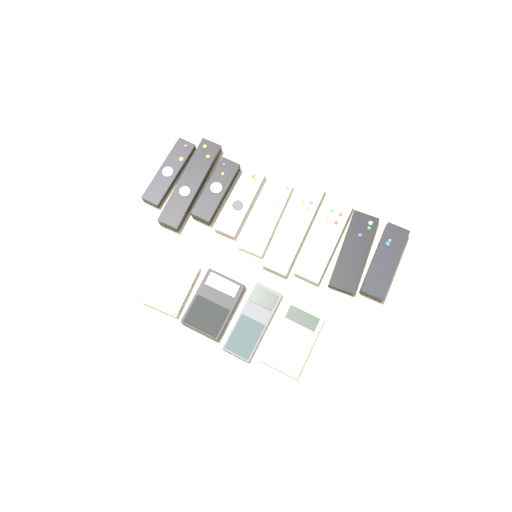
# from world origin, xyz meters

# --- Properties ---
(ground_plane) EXTENTS (3.00, 3.00, 0.00)m
(ground_plane) POSITION_xyz_m (0.00, 0.00, 0.00)
(ground_plane) COLOR beige
(remote_0) EXTENTS (0.05, 0.17, 0.02)m
(remote_0) POSITION_xyz_m (-0.26, 0.13, 0.01)
(remote_0) COLOR black
(remote_0) RESTS_ON ground_plane
(remote_1) EXTENTS (0.05, 0.22, 0.03)m
(remote_1) POSITION_xyz_m (-0.20, 0.13, 0.01)
(remote_1) COLOR black
(remote_1) RESTS_ON ground_plane
(remote_2) EXTENTS (0.05, 0.15, 0.03)m
(remote_2) POSITION_xyz_m (-0.14, 0.13, 0.01)
(remote_2) COLOR black
(remote_2) RESTS_ON ground_plane
(remote_3) EXTENTS (0.05, 0.16, 0.02)m
(remote_3) POSITION_xyz_m (-0.08, 0.13, 0.01)
(remote_3) COLOR gray
(remote_3) RESTS_ON ground_plane
(remote_4) EXTENTS (0.06, 0.18, 0.02)m
(remote_4) POSITION_xyz_m (-0.02, 0.13, 0.01)
(remote_4) COLOR white
(remote_4) RESTS_ON ground_plane
(remote_5) EXTENTS (0.06, 0.22, 0.02)m
(remote_5) POSITION_xyz_m (0.05, 0.13, 0.01)
(remote_5) COLOR gray
(remote_5) RESTS_ON ground_plane
(remote_6) EXTENTS (0.06, 0.20, 0.02)m
(remote_6) POSITION_xyz_m (0.12, 0.13, 0.01)
(remote_6) COLOR gray
(remote_6) RESTS_ON ground_plane
(remote_7) EXTENTS (0.07, 0.18, 0.02)m
(remote_7) POSITION_xyz_m (0.19, 0.13, 0.01)
(remote_7) COLOR black
(remote_7) RESTS_ON ground_plane
(remote_8) EXTENTS (0.05, 0.16, 0.03)m
(remote_8) POSITION_xyz_m (0.25, 0.13, 0.01)
(remote_8) COLOR black
(remote_8) RESTS_ON ground_plane
(calculator_0) EXTENTS (0.08, 0.12, 0.02)m
(calculator_0) POSITION_xyz_m (-0.14, -0.10, 0.01)
(calculator_0) COLOR silver
(calculator_0) RESTS_ON ground_plane
(calculator_1) EXTENTS (0.09, 0.13, 0.02)m
(calculator_1) POSITION_xyz_m (-0.04, -0.10, 0.01)
(calculator_1) COLOR black
(calculator_1) RESTS_ON ground_plane
(calculator_2) EXTENTS (0.07, 0.16, 0.01)m
(calculator_2) POSITION_xyz_m (0.05, -0.10, 0.01)
(calculator_2) COLOR #4C4C51
(calculator_2) RESTS_ON ground_plane
(calculator_3) EXTENTS (0.09, 0.14, 0.01)m
(calculator_3) POSITION_xyz_m (0.14, -0.10, 0.01)
(calculator_3) COLOR beige
(calculator_3) RESTS_ON ground_plane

